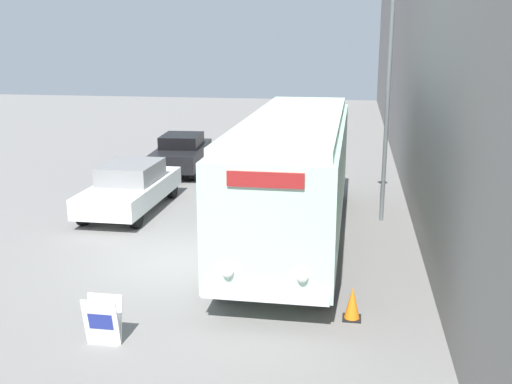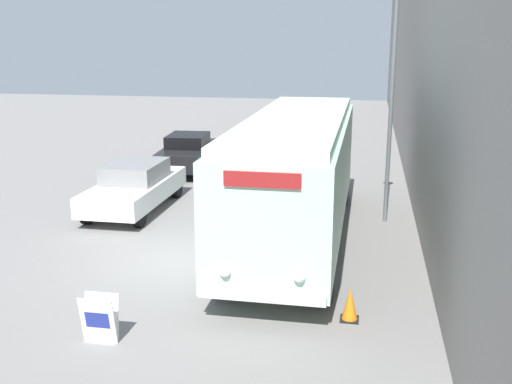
{
  "view_description": "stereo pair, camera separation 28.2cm",
  "coord_description": "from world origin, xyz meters",
  "px_view_note": "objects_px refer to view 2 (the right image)",
  "views": [
    {
      "loc": [
        4.08,
        -13.27,
        5.3
      ],
      "look_at": [
        1.95,
        -0.46,
        1.94
      ],
      "focal_mm": 42.0,
      "sensor_mm": 36.0,
      "label": 1
    },
    {
      "loc": [
        4.36,
        -13.22,
        5.3
      ],
      "look_at": [
        1.95,
        -0.46,
        1.94
      ],
      "focal_mm": 42.0,
      "sensor_mm": 36.0,
      "label": 2
    }
  ],
  "objects_px": {
    "sign_board": "(100,320)",
    "parked_car_near": "(135,186)",
    "parked_car_mid": "(188,152)",
    "traffic_cone": "(350,304)",
    "streetlamp": "(393,72)",
    "vintage_bus": "(296,171)"
  },
  "relations": [
    {
      "from": "streetlamp",
      "to": "parked_car_mid",
      "type": "xyz_separation_m",
      "value": [
        -7.77,
        5.51,
        -3.58
      ]
    },
    {
      "from": "sign_board",
      "to": "parked_car_mid",
      "type": "height_order",
      "value": "parked_car_mid"
    },
    {
      "from": "vintage_bus",
      "to": "traffic_cone",
      "type": "distance_m",
      "value": 5.11
    },
    {
      "from": "sign_board",
      "to": "parked_car_near",
      "type": "height_order",
      "value": "parked_car_near"
    },
    {
      "from": "streetlamp",
      "to": "parked_car_mid",
      "type": "height_order",
      "value": "streetlamp"
    },
    {
      "from": "parked_car_mid",
      "to": "traffic_cone",
      "type": "height_order",
      "value": "parked_car_mid"
    },
    {
      "from": "parked_car_near",
      "to": "sign_board",
      "type": "bearing_deg",
      "value": -72.23
    },
    {
      "from": "streetlamp",
      "to": "parked_car_mid",
      "type": "relative_size",
      "value": 1.55
    },
    {
      "from": "vintage_bus",
      "to": "traffic_cone",
      "type": "xyz_separation_m",
      "value": [
        1.62,
        -4.58,
        -1.57
      ]
    },
    {
      "from": "sign_board",
      "to": "traffic_cone",
      "type": "xyz_separation_m",
      "value": [
        4.36,
        1.7,
        -0.1
      ]
    },
    {
      "from": "streetlamp",
      "to": "traffic_cone",
      "type": "xyz_separation_m",
      "value": [
        -0.8,
        -6.7,
        -4.04
      ]
    },
    {
      "from": "sign_board",
      "to": "traffic_cone",
      "type": "distance_m",
      "value": 4.68
    },
    {
      "from": "sign_board",
      "to": "parked_car_mid",
      "type": "xyz_separation_m",
      "value": [
        -2.61,
        13.91,
        0.35
      ]
    },
    {
      "from": "vintage_bus",
      "to": "sign_board",
      "type": "distance_m",
      "value": 7.01
    },
    {
      "from": "sign_board",
      "to": "parked_car_near",
      "type": "relative_size",
      "value": 0.19
    },
    {
      "from": "sign_board",
      "to": "parked_car_mid",
      "type": "distance_m",
      "value": 14.16
    },
    {
      "from": "parked_car_near",
      "to": "parked_car_mid",
      "type": "height_order",
      "value": "parked_car_mid"
    },
    {
      "from": "parked_car_near",
      "to": "traffic_cone",
      "type": "height_order",
      "value": "parked_car_near"
    },
    {
      "from": "sign_board",
      "to": "streetlamp",
      "type": "xyz_separation_m",
      "value": [
        5.16,
        8.4,
        3.93
      ]
    },
    {
      "from": "parked_car_mid",
      "to": "traffic_cone",
      "type": "relative_size",
      "value": 6.58
    },
    {
      "from": "traffic_cone",
      "to": "parked_car_near",
      "type": "bearing_deg",
      "value": 136.83
    },
    {
      "from": "streetlamp",
      "to": "traffic_cone",
      "type": "distance_m",
      "value": 7.86
    }
  ]
}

